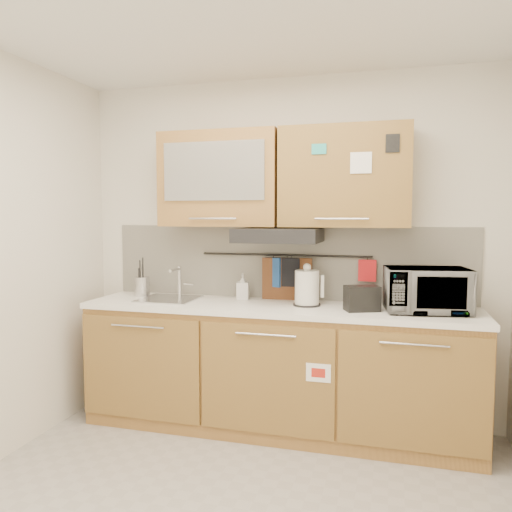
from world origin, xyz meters
The scene contains 17 objects.
wall_back centered at (0.00, 1.50, 1.30)m, with size 3.20×3.20×0.00m, color silver.
base_cabinet centered at (0.00, 1.19, 0.41)m, with size 2.80×0.64×0.88m.
countertop centered at (0.00, 1.19, 0.90)m, with size 2.82×0.62×0.04m, color white.
backsplash centered at (0.00, 1.49, 1.20)m, with size 2.80×0.02×0.56m, color silver.
upper_cabinets centered at (0.00, 1.32, 1.83)m, with size 1.82×0.37×0.70m.
range_hood centered at (0.00, 1.25, 1.42)m, with size 0.60×0.46×0.10m, color black.
sink centered at (-0.85, 1.21, 0.92)m, with size 0.42×0.40×0.26m.
utensil_rail centered at (0.00, 1.45, 1.26)m, with size 0.02×0.02×1.30m, color black.
utensil_crock centered at (-1.13, 1.31, 1.00)m, with size 0.14×0.14×0.31m.
kettle centered at (0.21, 1.23, 1.04)m, with size 0.23×0.22×0.30m.
toaster centered at (0.60, 1.13, 1.01)m, with size 0.26×0.21×0.17m.
microwave centered at (1.02, 1.21, 1.07)m, with size 0.53×0.36×0.29m, color #999999.
soap_bottle centered at (-0.31, 1.36, 1.02)m, with size 0.09×0.09×0.20m, color #999999.
cutting_board centered at (0.02, 1.44, 1.00)m, with size 0.38×0.03×0.47m, color brown.
oven_mitt centered at (-0.09, 1.44, 1.13)m, with size 0.13×0.03×0.22m, color navy.
dark_pouch centered at (0.05, 1.44, 1.13)m, with size 0.14×0.04×0.22m, color black.
pot_holder centered at (0.62, 1.44, 1.16)m, with size 0.13×0.02×0.16m, color red.
Camera 1 is at (0.79, -2.26, 1.57)m, focal length 35.00 mm.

